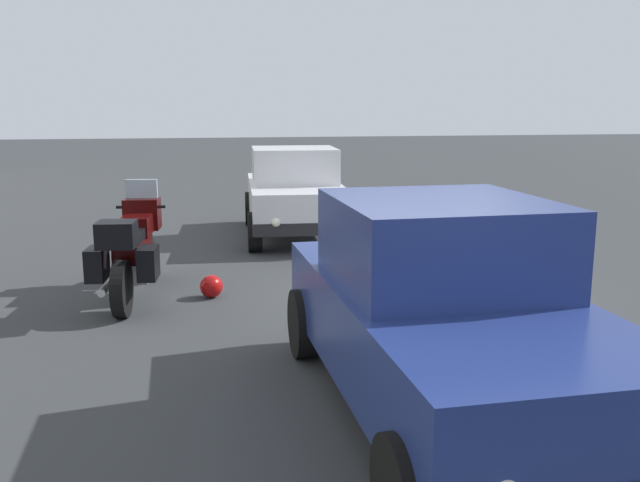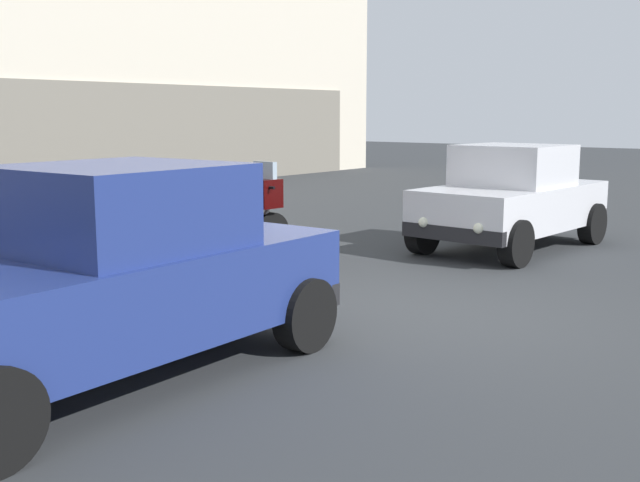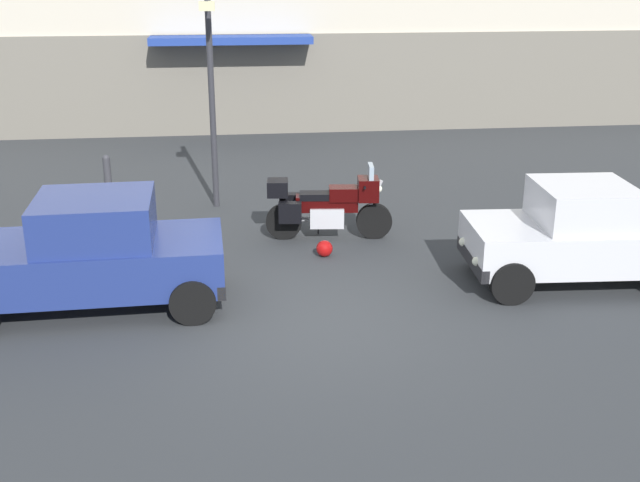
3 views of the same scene
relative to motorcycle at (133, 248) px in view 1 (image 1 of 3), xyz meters
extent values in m
plane|color=#2D3033|center=(-0.66, -3.44, -0.62)|extent=(80.00, 80.00, 0.00)
cylinder|color=black|center=(0.85, -0.09, -0.30)|extent=(0.65, 0.20, 0.64)
cylinder|color=black|center=(-0.76, 0.07, -0.30)|extent=(0.65, 0.20, 0.64)
cylinder|color=#B7B7BC|center=(0.83, -0.08, 0.13)|extent=(0.33, 0.10, 0.68)
cube|color=#B7B7BC|center=(0.01, 0.00, -0.20)|extent=(0.64, 0.46, 0.36)
cube|color=black|center=(0.01, 0.00, 0.04)|extent=(1.12, 0.39, 0.28)
cube|color=black|center=(0.30, -0.03, 0.22)|extent=(0.55, 0.39, 0.24)
cube|color=black|center=(-0.19, 0.02, 0.18)|extent=(0.59, 0.35, 0.12)
cube|color=black|center=(0.73, -0.07, 0.30)|extent=(0.40, 0.47, 0.40)
cube|color=#8C9EAD|center=(0.77, -0.08, 0.60)|extent=(0.12, 0.41, 0.28)
sphere|color=#EAEACC|center=(0.91, -0.09, 0.30)|extent=(0.14, 0.14, 0.14)
cylinder|color=black|center=(0.65, -0.07, 0.40)|extent=(0.10, 0.62, 0.04)
cylinder|color=#B7B7BC|center=(-0.57, 0.26, -0.32)|extent=(0.56, 0.14, 0.09)
cube|color=black|center=(-0.61, 0.34, -0.04)|extent=(0.42, 0.24, 0.36)
cube|color=black|center=(-0.67, -0.22, -0.04)|extent=(0.42, 0.24, 0.36)
cube|color=black|center=(-0.86, 0.08, 0.33)|extent=(0.40, 0.43, 0.28)
cylinder|color=black|center=(-0.13, 0.19, -0.47)|extent=(0.04, 0.13, 0.29)
sphere|color=#990C0C|center=(-0.15, -0.91, -0.48)|extent=(0.28, 0.28, 0.28)
cube|color=navy|center=(-3.74, -2.54, 0.04)|extent=(3.85, 1.75, 0.68)
cube|color=navy|center=(-3.59, -2.54, 0.70)|extent=(1.64, 1.55, 0.64)
cube|color=#8C9EAD|center=(-4.34, -2.56, 0.70)|extent=(0.10, 1.40, 0.54)
cube|color=#8C9EAD|center=(-2.84, -2.52, 0.70)|extent=(0.10, 1.40, 0.51)
cube|color=black|center=(-1.89, -2.49, -0.20)|extent=(0.17, 1.64, 0.20)
cylinder|color=black|center=(-2.27, -3.28, -0.30)|extent=(0.65, 0.24, 0.64)
cylinder|color=black|center=(-2.31, -1.72, -0.30)|extent=(0.65, 0.24, 0.64)
cube|color=silver|center=(3.60, -2.48, 0.02)|extent=(3.48, 1.75, 0.64)
cube|color=silver|center=(3.60, -2.48, 0.64)|extent=(1.48, 1.51, 0.60)
cube|color=#8C9EAD|center=(2.95, -2.44, 0.64)|extent=(0.14, 1.33, 0.51)
cube|color=#8C9EAD|center=(4.25, -2.51, 0.64)|extent=(0.14, 1.33, 0.48)
cube|color=black|center=(1.95, -2.38, -0.20)|extent=(0.21, 1.56, 0.20)
cube|color=black|center=(5.25, -2.57, -0.20)|extent=(0.21, 1.56, 0.20)
cylinder|color=black|center=(2.31, -3.14, -0.30)|extent=(0.65, 0.26, 0.64)
cylinder|color=black|center=(2.40, -1.67, -0.30)|extent=(0.65, 0.26, 0.64)
cylinder|color=black|center=(4.81, -3.29, -0.30)|extent=(0.65, 0.26, 0.64)
cylinder|color=black|center=(4.89, -1.81, -0.30)|extent=(0.65, 0.26, 0.64)
sphere|color=silver|center=(1.88, -2.81, -0.08)|extent=(0.14, 0.14, 0.14)
sphere|color=silver|center=(1.93, -1.95, -0.08)|extent=(0.14, 0.14, 0.14)
camera|label=1|loc=(-8.38, -0.77, 1.71)|focal=38.79mm
camera|label=2|loc=(-7.27, -7.38, 1.40)|focal=43.72mm
camera|label=3|loc=(-1.70, -13.30, 4.10)|focal=44.24mm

